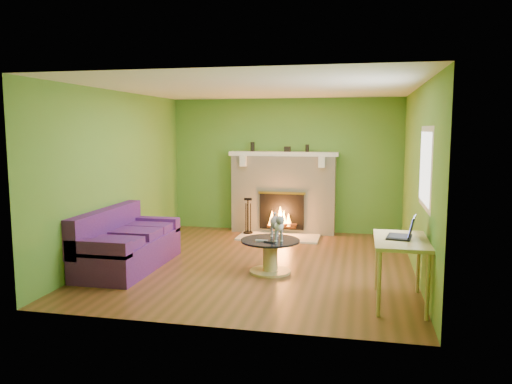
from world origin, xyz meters
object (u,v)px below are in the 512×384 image
at_px(coffee_table, 270,254).
at_px(cat, 277,226).
at_px(sofa, 126,245).
at_px(desk, 401,247).

xyz_separation_m(coffee_table, cat, (0.08, 0.05, 0.39)).
bearing_deg(coffee_table, cat, 32.01).
distance_m(sofa, coffee_table, 2.12).
bearing_deg(cat, coffee_table, -168.92).
height_order(sofa, cat, cat).
bearing_deg(coffee_table, sofa, -174.99).
relative_size(coffee_table, desk, 0.80).
distance_m(desk, cat, 1.89).
height_order(sofa, desk, sofa).
bearing_deg(sofa, coffee_table, 5.01).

